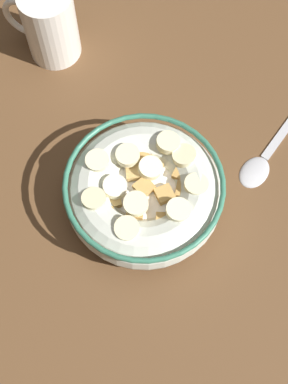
% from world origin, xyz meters
% --- Properties ---
extents(ground_plane, '(1.28, 1.28, 0.02)m').
position_xyz_m(ground_plane, '(0.00, 0.00, -0.01)').
color(ground_plane, brown).
extents(cereal_bowl, '(0.17, 0.17, 0.06)m').
position_xyz_m(cereal_bowl, '(0.00, 0.00, 0.03)').
color(cereal_bowl, beige).
rests_on(cereal_bowl, ground_plane).
extents(spoon, '(0.06, 0.15, 0.01)m').
position_xyz_m(spoon, '(-0.12, -0.10, 0.00)').
color(spoon, '#B7B7BC').
rests_on(spoon, ground_plane).
extents(coffee_mug, '(0.10, 0.07, 0.10)m').
position_xyz_m(coffee_mug, '(0.18, -0.16, 0.05)').
color(coffee_mug, white).
rests_on(coffee_mug, ground_plane).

